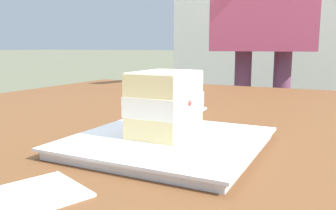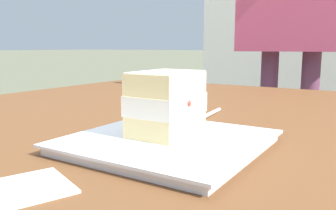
{
  "view_description": "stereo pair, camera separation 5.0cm",
  "coord_description": "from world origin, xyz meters",
  "px_view_note": "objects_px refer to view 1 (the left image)",
  "views": [
    {
      "loc": [
        -0.53,
        -0.46,
        0.82
      ],
      "look_at": [
        -0.08,
        -0.24,
        0.74
      ],
      "focal_mm": 37.73,
      "sensor_mm": 36.0,
      "label": 1
    },
    {
      "loc": [
        -0.5,
        -0.51,
        0.82
      ],
      "look_at": [
        -0.08,
        -0.24,
        0.74
      ],
      "focal_mm": 37.73,
      "sensor_mm": 36.0,
      "label": 2
    }
  ],
  "objects_px": {
    "dessert_plate": "(168,142)",
    "dessert_fork": "(193,116)",
    "patio_table": "(78,159)",
    "cake_slice": "(165,103)",
    "paper_napkin": "(17,199)"
  },
  "relations": [
    {
      "from": "dessert_plate",
      "to": "dessert_fork",
      "type": "distance_m",
      "value": 0.22
    },
    {
      "from": "patio_table",
      "to": "dessert_plate",
      "type": "relative_size",
      "value": 5.89
    },
    {
      "from": "cake_slice",
      "to": "dessert_fork",
      "type": "bearing_deg",
      "value": 10.55
    },
    {
      "from": "dessert_fork",
      "to": "paper_napkin",
      "type": "distance_m",
      "value": 0.44
    },
    {
      "from": "dessert_plate",
      "to": "dessert_fork",
      "type": "height_order",
      "value": "dessert_plate"
    },
    {
      "from": "dessert_fork",
      "to": "paper_napkin",
      "type": "bearing_deg",
      "value": 179.95
    },
    {
      "from": "dessert_plate",
      "to": "cake_slice",
      "type": "bearing_deg",
      "value": 43.9
    },
    {
      "from": "patio_table",
      "to": "cake_slice",
      "type": "height_order",
      "value": "cake_slice"
    },
    {
      "from": "patio_table",
      "to": "paper_napkin",
      "type": "bearing_deg",
      "value": -147.98
    },
    {
      "from": "patio_table",
      "to": "dessert_plate",
      "type": "bearing_deg",
      "value": -109.22
    },
    {
      "from": "cake_slice",
      "to": "dessert_fork",
      "type": "xyz_separation_m",
      "value": [
        0.2,
        0.04,
        -0.06
      ]
    },
    {
      "from": "patio_table",
      "to": "dessert_fork",
      "type": "relative_size",
      "value": 9.01
    },
    {
      "from": "patio_table",
      "to": "dessert_plate",
      "type": "xyz_separation_m",
      "value": [
        -0.08,
        -0.24,
        0.09
      ]
    },
    {
      "from": "patio_table",
      "to": "paper_napkin",
      "type": "relative_size",
      "value": 10.61
    },
    {
      "from": "dessert_plate",
      "to": "dessert_fork",
      "type": "relative_size",
      "value": 1.53
    }
  ]
}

